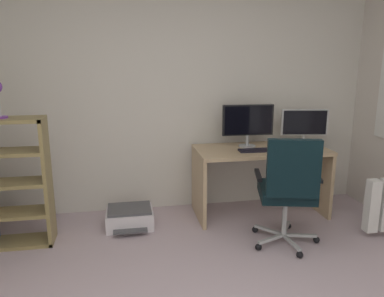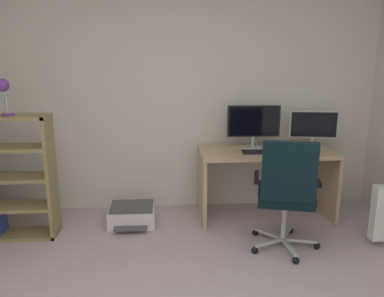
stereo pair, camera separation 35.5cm
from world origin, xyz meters
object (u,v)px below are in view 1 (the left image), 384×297
printer (130,217)px  computer_mouse (280,148)px  office_chair (288,187)px  desk (260,166)px  keyboard (256,150)px  monitor_secondary (304,124)px  monitor_main (248,122)px

printer → computer_mouse: bearing=-0.2°
computer_mouse → office_chair: office_chair is taller
computer_mouse → desk: bearing=161.4°
keyboard → computer_mouse: size_ratio=3.40×
desk → office_chair: office_chair is taller
printer → monitor_secondary: bearing=5.7°
monitor_main → computer_mouse: (0.29, -0.20, -0.25)m
keyboard → office_chair: office_chair is taller
office_chair → computer_mouse: bearing=73.7°
computer_mouse → printer: size_ratio=0.22×
monitor_secondary → printer: bearing=-174.3°
monitor_main → keyboard: bearing=-85.2°
keyboard → office_chair: 0.68m
keyboard → computer_mouse: computer_mouse is taller
monitor_main → office_chair: bearing=-84.1°
computer_mouse → office_chair: bearing=-96.7°
monitor_secondary → computer_mouse: (-0.35, -0.20, -0.21)m
office_chair → printer: 1.59m
desk → computer_mouse: 0.29m
monitor_secondary → printer: size_ratio=1.09×
desk → printer: desk is taller
monitor_main → keyboard: monitor_main is taller
monitor_main → monitor_secondary: monitor_main is taller
desk → keyboard: 0.26m
monitor_main → keyboard: size_ratio=1.61×
monitor_secondary → computer_mouse: bearing=-150.9°
keyboard → computer_mouse: 0.27m
monitor_secondary → printer: 2.10m
monitor_secondary → keyboard: 0.69m
monitor_secondary → keyboard: (-0.62, -0.22, -0.22)m
monitor_secondary → printer: monitor_secondary is taller
monitor_main → computer_mouse: monitor_main is taller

